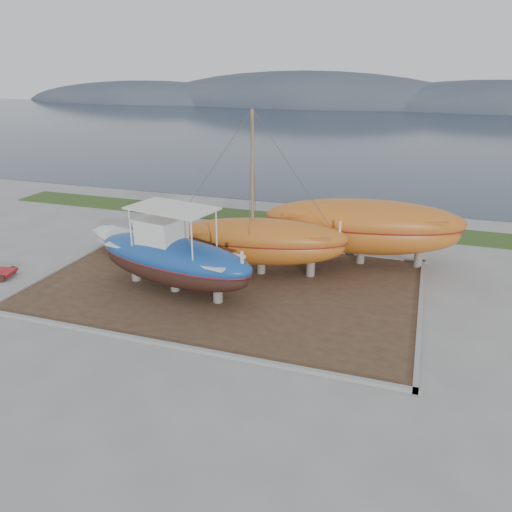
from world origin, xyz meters
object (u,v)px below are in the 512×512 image
(blue_caique, at_px, (173,250))
(orange_sailboat, at_px, (261,196))
(white_dinghy, at_px, (120,242))
(orange_bare_hull, at_px, (362,233))

(blue_caique, height_order, orange_sailboat, orange_sailboat)
(blue_caique, xyz_separation_m, orange_sailboat, (3.23, 3.35, 2.03))
(white_dinghy, xyz_separation_m, orange_sailboat, (8.46, -0.17, 3.39))
(blue_caique, height_order, white_dinghy, blue_caique)
(blue_caique, relative_size, orange_sailboat, 0.97)
(orange_bare_hull, bearing_deg, orange_sailboat, -154.69)
(orange_sailboat, bearing_deg, blue_caique, -144.61)
(orange_sailboat, distance_m, orange_bare_hull, 6.07)
(white_dinghy, height_order, orange_sailboat, orange_sailboat)
(blue_caique, distance_m, white_dinghy, 6.45)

